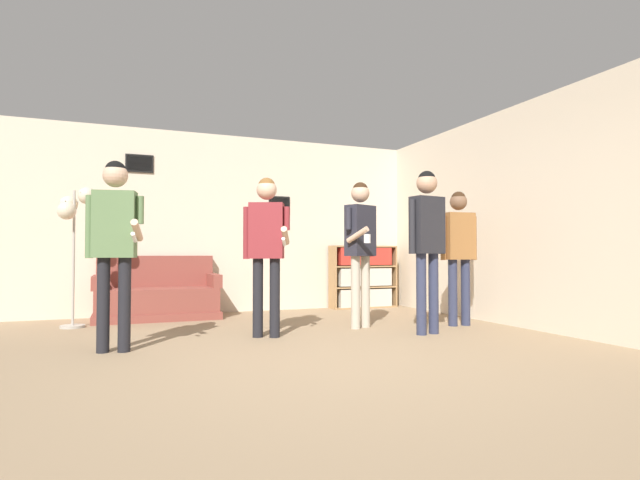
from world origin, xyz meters
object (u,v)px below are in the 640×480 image
object	(u,v)px
bookshelf	(363,277)
person_player_foreground_left	(115,233)
floor_lamp	(74,215)
person_watcher_holding_cup	(361,237)
person_spectator_near_bookshelf	(427,232)
couch	(157,297)
person_player_foreground_center	(266,239)
drinking_cup	(354,242)
person_spectator_far_right	(459,243)

from	to	relation	value
bookshelf	person_player_foreground_left	size ratio (longest dim) A/B	0.65
floor_lamp	person_watcher_holding_cup	distance (m)	3.46
person_player_foreground_left	person_spectator_near_bookshelf	bearing A→B (deg)	-3.27
person_spectator_near_bookshelf	bookshelf	bearing A→B (deg)	78.32
person_player_foreground_left	couch	bearing A→B (deg)	77.37
person_player_foreground_center	drinking_cup	size ratio (longest dim) A/B	14.64
person_player_foreground_left	person_watcher_holding_cup	xyz separation A→B (m)	(2.72, 0.50, 0.01)
couch	person_player_foreground_left	xyz separation A→B (m)	(-0.52, -2.31, 0.78)
couch	floor_lamp	distance (m)	1.55
person_player_foreground_center	person_spectator_near_bookshelf	xyz separation A→B (m)	(1.71, -0.46, 0.08)
couch	person_watcher_holding_cup	size ratio (longest dim) A/B	0.93
person_spectator_far_right	drinking_cup	distance (m)	2.31
couch	person_watcher_holding_cup	distance (m)	2.96
bookshelf	person_spectator_near_bookshelf	size ratio (longest dim) A/B	0.62
bookshelf	person_player_foreground_left	distance (m)	4.55
floor_lamp	drinking_cup	bearing A→B (deg)	9.95
person_player_foreground_left	person_spectator_near_bookshelf	size ratio (longest dim) A/B	0.96
person_watcher_holding_cup	person_player_foreground_left	bearing A→B (deg)	-169.51
floor_lamp	person_player_foreground_center	xyz separation A→B (m)	(1.97, -1.53, -0.30)
person_player_foreground_left	person_watcher_holding_cup	world-z (taller)	person_watcher_holding_cup
couch	person_player_foreground_center	distance (m)	2.38
person_player_foreground_left	person_spectator_far_right	bearing A→B (deg)	3.34
couch	person_player_foreground_left	world-z (taller)	person_player_foreground_left
bookshelf	person_spectator_far_right	xyz separation A→B (m)	(0.18, -2.28, 0.51)
drinking_cup	person_watcher_holding_cup	bearing A→B (deg)	-113.29
couch	person_spectator_far_right	distance (m)	4.07
couch	person_watcher_holding_cup	world-z (taller)	person_watcher_holding_cup
couch	person_spectator_near_bookshelf	distance (m)	3.76
person_player_foreground_left	person_player_foreground_center	xyz separation A→B (m)	(1.49, 0.27, -0.02)
person_spectator_far_right	person_spectator_near_bookshelf	bearing A→B (deg)	-150.72
couch	person_spectator_far_right	xyz separation A→B (m)	(3.42, -2.08, 0.73)
bookshelf	drinking_cup	size ratio (longest dim) A/B	9.64
floor_lamp	person_watcher_holding_cup	world-z (taller)	person_watcher_holding_cup
person_player_foreground_center	person_player_foreground_left	bearing A→B (deg)	-169.57
person_player_foreground_center	person_watcher_holding_cup	world-z (taller)	person_watcher_holding_cup
couch	bookshelf	world-z (taller)	bookshelf
person_player_foreground_center	person_spectator_far_right	world-z (taller)	person_player_foreground_center
person_spectator_near_bookshelf	couch	bearing A→B (deg)	137.04
person_spectator_near_bookshelf	floor_lamp	bearing A→B (deg)	151.67
couch	drinking_cup	world-z (taller)	drinking_cup
person_player_foreground_center	person_watcher_holding_cup	xyz separation A→B (m)	(1.23, 0.23, 0.04)
person_player_foreground_left	drinking_cup	world-z (taller)	person_player_foreground_left
floor_lamp	person_spectator_far_right	xyz separation A→B (m)	(4.41, -1.57, -0.34)
person_player_foreground_center	person_spectator_near_bookshelf	world-z (taller)	person_spectator_near_bookshelf
floor_lamp	person_spectator_near_bookshelf	distance (m)	4.18
couch	floor_lamp	size ratio (longest dim) A/B	0.96
couch	person_player_foreground_center	world-z (taller)	person_player_foreground_center
bookshelf	floor_lamp	distance (m)	4.38
person_player_foreground_center	person_spectator_far_right	distance (m)	2.44
couch	person_spectator_far_right	world-z (taller)	person_spectator_far_right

